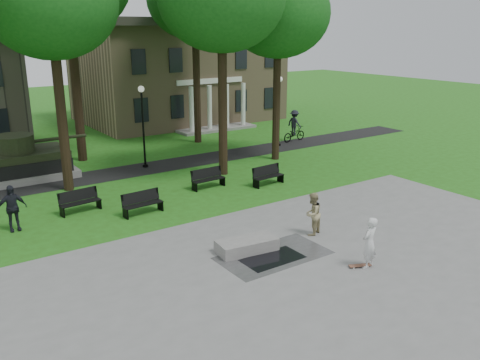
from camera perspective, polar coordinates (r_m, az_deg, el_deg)
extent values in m
plane|color=#255914|center=(19.98, 2.93, -6.43)|extent=(120.00, 120.00, 0.00)
cube|color=gray|center=(16.69, 13.64, -11.79)|extent=(22.00, 16.00, 0.02)
cube|color=black|center=(29.86, -11.21, 1.17)|extent=(44.00, 2.60, 0.01)
cube|color=#9E8460|center=(45.92, -7.05, 11.79)|extent=(16.00, 11.00, 8.00)
cube|color=#38332D|center=(45.76, -7.25, 17.16)|extent=(17.00, 12.00, 0.60)
cube|color=silver|center=(41.17, -3.40, 11.05)|extent=(6.00, 0.30, 0.40)
cylinder|color=black|center=(26.20, -19.45, 7.34)|extent=(0.48, 0.48, 8.00)
ellipsoid|color=#124D14|center=(25.94, -20.56, 18.27)|extent=(6.20, 6.20, 5.27)
cylinder|color=black|center=(27.59, -1.96, 9.03)|extent=(0.50, 0.50, 8.32)
cylinder|color=black|center=(31.04, 4.12, 9.26)|extent=(0.46, 0.46, 7.68)
ellipsoid|color=#124D14|center=(30.80, 4.32, 18.15)|extent=(6.00, 6.00, 5.10)
cylinder|color=black|center=(32.06, -17.94, 10.19)|extent=(0.54, 0.54, 9.28)
cylinder|color=black|center=(35.92, -4.89, 11.03)|extent=(0.50, 0.50, 8.64)
cylinder|color=black|center=(29.82, -10.79, 5.51)|extent=(0.12, 0.12, 4.40)
sphere|color=silver|center=(29.47, -11.04, 10.00)|extent=(0.36, 0.36, 0.36)
cylinder|color=black|center=(30.30, -10.58, 1.58)|extent=(0.32, 0.32, 0.16)
cylinder|color=black|center=(34.99, 4.41, 7.38)|extent=(0.12, 0.12, 4.40)
sphere|color=silver|center=(34.69, 4.50, 11.22)|extent=(0.36, 0.36, 0.36)
cylinder|color=black|center=(35.40, 4.34, 4.00)|extent=(0.32, 0.32, 0.16)
cube|color=gray|center=(29.91, -24.26, 0.40)|extent=(6.50, 3.40, 0.40)
cube|color=black|center=(29.73, -24.43, 1.79)|extent=(5.80, 2.80, 1.10)
cube|color=black|center=(28.48, -23.86, 0.83)|extent=(5.80, 0.35, 0.70)
cube|color=black|center=(31.07, -24.86, 1.94)|extent=(5.80, 0.35, 0.70)
cylinder|color=black|center=(29.56, -24.09, 3.75)|extent=(2.10, 2.10, 0.90)
cylinder|color=black|center=(30.04, -19.80, 4.41)|extent=(3.20, 0.18, 0.18)
cube|color=black|center=(18.18, 3.69, -8.81)|extent=(2.20, 1.20, 0.00)
cube|color=gray|center=(18.65, 0.77, -7.33)|extent=(2.31, 1.28, 0.45)
cube|color=brown|center=(18.02, 13.31, -9.38)|extent=(0.80, 0.49, 0.07)
imported|color=silver|center=(17.71, 14.33, -6.85)|extent=(0.74, 0.58, 1.80)
imported|color=tan|center=(20.06, 8.14, -3.78)|extent=(1.01, 0.91, 1.71)
imported|color=black|center=(22.19, -24.23, -2.90)|extent=(1.13, 0.49, 1.91)
imported|color=black|center=(36.78, 6.09, 5.17)|extent=(2.15, 0.98, 1.09)
imported|color=black|center=(36.63, 6.13, 6.42)|extent=(0.82, 1.25, 1.81)
cube|color=black|center=(23.47, -17.48, -2.45)|extent=(1.84, 0.64, 0.05)
cube|color=black|center=(23.58, -17.71, -1.61)|extent=(1.81, 0.34, 0.50)
cube|color=black|center=(23.34, -19.41, -3.33)|extent=(0.11, 0.45, 0.45)
cube|color=black|center=(23.78, -15.49, -2.60)|extent=(0.11, 0.45, 0.45)
cube|color=black|center=(22.58, -10.84, -2.71)|extent=(1.83, 0.57, 0.05)
cube|color=black|center=(22.68, -11.10, -1.84)|extent=(1.81, 0.27, 0.50)
cube|color=black|center=(22.36, -12.79, -3.64)|extent=(0.09, 0.45, 0.45)
cube|color=black|center=(22.99, -8.87, -2.85)|extent=(0.09, 0.45, 0.45)
cube|color=black|center=(25.83, -3.54, 0.05)|extent=(1.82, 0.53, 0.05)
cube|color=black|center=(25.92, -3.81, 0.80)|extent=(1.81, 0.23, 0.50)
cube|color=black|center=(25.49, -5.17, -0.75)|extent=(0.08, 0.45, 0.45)
cube|color=black|center=(26.32, -1.95, -0.12)|extent=(0.08, 0.45, 0.45)
cube|color=black|center=(26.33, 3.23, 0.38)|extent=(1.83, 0.59, 0.05)
cube|color=black|center=(26.42, 2.94, 1.12)|extent=(1.81, 0.29, 0.50)
cube|color=black|center=(25.90, 1.73, -0.40)|extent=(0.09, 0.45, 0.45)
cube|color=black|center=(26.90, 4.65, 0.21)|extent=(0.09, 0.45, 0.45)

